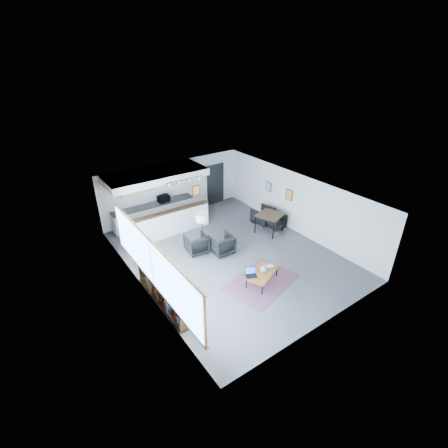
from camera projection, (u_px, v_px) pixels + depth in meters
room at (229, 225)px, 12.02m from camera, size 7.02×9.02×2.62m
window at (152, 264)px, 9.53m from camera, size 0.10×5.95×1.66m
console at (163, 295)px, 10.04m from camera, size 0.35×3.00×0.80m
kitchenette at (157, 198)px, 14.05m from camera, size 4.20×1.96×2.60m
doorway at (215, 183)px, 16.48m from camera, size 1.10×0.12×2.15m
track_light at (185, 180)px, 12.73m from camera, size 1.60×0.07×0.15m
wall_art_lower at (289, 195)px, 13.95m from camera, size 0.03×0.38×0.48m
wall_art_upper at (269, 187)px, 14.91m from camera, size 0.03×0.34×0.44m
kilim_rug at (262, 282)px, 11.12m from camera, size 2.76×2.20×0.01m
coffee_table at (262, 273)px, 10.94m from camera, size 1.43×1.13×0.41m
laptop at (251, 273)px, 10.76m from camera, size 0.46×0.42×0.26m
ceramic_pot at (264, 269)px, 10.85m from camera, size 0.28×0.28×0.28m
book_stack at (270, 267)px, 11.14m from camera, size 0.34×0.31×0.09m
coaster at (270, 274)px, 10.83m from camera, size 0.12×0.12×0.01m
armchair_left at (197, 243)px, 12.60m from camera, size 0.88×0.83×0.82m
armchair_right at (222, 243)px, 12.56m from camera, size 0.85×0.80×0.84m
floor_lamp at (202, 219)px, 12.24m from camera, size 0.56×0.56×1.63m
dining_table at (270, 216)px, 13.88m from camera, size 1.26×1.26×0.84m
dining_chair_near at (276, 221)px, 14.43m from camera, size 0.62×0.58×0.63m
dining_chair_far at (263, 216)px, 14.81m from camera, size 0.81×0.78×0.73m
microwave at (163, 198)px, 14.75m from camera, size 0.55×0.33×0.36m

